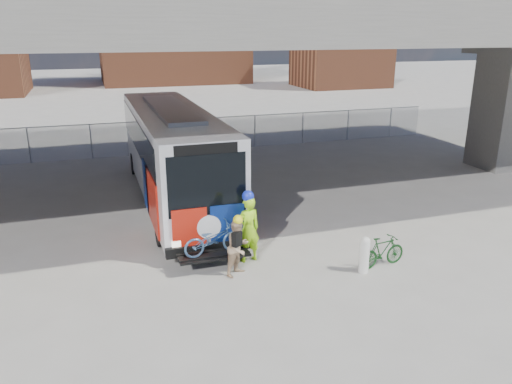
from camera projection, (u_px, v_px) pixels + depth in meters
name	position (u px, v px, depth m)	size (l,w,h in m)	color
ground	(254.00, 229.00, 16.95)	(160.00, 160.00, 0.00)	#9E9991
bus	(172.00, 147.00, 19.37)	(2.67, 12.97, 3.69)	silver
overpass	(220.00, 27.00, 18.54)	(40.00, 16.00, 7.95)	#605E59
chainlink_fence	(186.00, 126.00, 27.34)	(30.00, 0.06, 30.00)	gray
brick_buildings	(137.00, 39.00, 59.18)	(54.00, 22.00, 12.00)	brown
bollard	(364.00, 253.00, 13.75)	(0.28, 0.28, 1.06)	white
cyclist_hivis	(248.00, 227.00, 14.32)	(0.79, 0.59, 2.16)	#AEFF1A
cyclist_tan	(238.00, 247.00, 13.57)	(0.97, 0.93, 1.74)	tan
bike_parked	(382.00, 252.00, 14.12)	(0.43, 1.53, 0.92)	#154218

